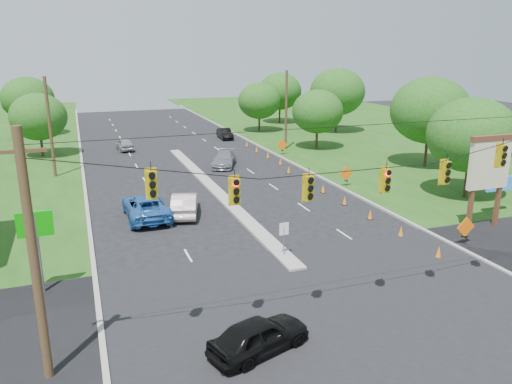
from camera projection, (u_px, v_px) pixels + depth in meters
name	position (u px, v px, depth m)	size (l,w,h in m)	color
ground	(335.00, 307.00, 22.58)	(160.00, 160.00, 0.00)	black
grass_right	(503.00, 165.00, 50.45)	(40.00, 160.00, 0.06)	#1E4714
cross_street	(335.00, 307.00, 22.58)	(160.00, 14.00, 0.02)	black
curb_left	(83.00, 175.00, 46.40)	(0.25, 110.00, 0.16)	gray
curb_right	(283.00, 159.00, 53.00)	(0.25, 110.00, 0.16)	gray
median	(214.00, 189.00, 41.56)	(1.00, 34.00, 0.18)	gray
median_sign	(284.00, 233.00, 27.60)	(0.55, 0.06, 2.05)	gray
signal_span	(351.00, 210.00, 20.29)	(25.60, 0.32, 9.00)	#422D1C
utility_pole_far_left	(50.00, 128.00, 44.38)	(0.28, 0.28, 9.00)	#422D1C
utility_pole_far_right	(286.00, 110.00, 57.06)	(0.28, 0.28, 9.00)	#422D1C
pylon_sign	(490.00, 167.00, 31.75)	(5.90, 2.30, 6.12)	#59331E
cone_0	(439.00, 252.00, 27.85)	(0.32, 0.32, 0.70)	orange
cone_1	(401.00, 231.00, 31.01)	(0.32, 0.32, 0.70)	orange
cone_2	(370.00, 214.00, 34.18)	(0.32, 0.32, 0.70)	orange
cone_3	(345.00, 200.00, 37.34)	(0.32, 0.32, 0.70)	orange
cone_4	(323.00, 189.00, 40.51)	(0.32, 0.32, 0.70)	orange
cone_5	(305.00, 178.00, 43.67)	(0.32, 0.32, 0.70)	orange
cone_6	(289.00, 170.00, 46.83)	(0.32, 0.32, 0.70)	orange
cone_7	(280.00, 162.00, 50.19)	(0.32, 0.32, 0.70)	orange
cone_8	(268.00, 155.00, 53.36)	(0.32, 0.32, 0.70)	orange
cone_9	(257.00, 149.00, 56.52)	(0.32, 0.32, 0.70)	orange
cone_10	(247.00, 144.00, 59.69)	(0.32, 0.32, 0.70)	orange
work_sign_0	(466.00, 228.00, 29.42)	(1.27, 0.58, 1.37)	black
work_sign_1	(346.00, 174.00, 42.08)	(1.27, 0.58, 1.37)	black
work_sign_2	(282.00, 145.00, 54.73)	(1.27, 0.58, 1.37)	black
tree_5	(38.00, 117.00, 52.98)	(5.88, 5.88, 6.86)	black
tree_6	(28.00, 99.00, 65.71)	(6.72, 6.72, 7.84)	black
tree_7	(472.00, 135.00, 37.93)	(6.72, 6.72, 7.84)	black
tree_8	(430.00, 110.00, 48.11)	(7.56, 7.56, 8.82)	black
tree_9	(318.00, 112.00, 57.34)	(5.88, 5.88, 6.86)	black
tree_10	(337.00, 92.00, 68.65)	(7.56, 7.56, 8.82)	black
tree_11	(280.00, 91.00, 77.46)	(6.72, 6.72, 7.84)	black
tree_12	(259.00, 101.00, 69.35)	(5.88, 5.88, 6.86)	black
black_sedan	(259.00, 335.00, 19.08)	(1.68, 4.18, 1.42)	black
white_sedan	(185.00, 204.00, 35.02)	(1.69, 4.85, 1.60)	beige
blue_pickup	(146.00, 206.00, 34.31)	(2.77, 6.01, 1.67)	#2864B1
silver_car_far	(224.00, 159.00, 49.52)	(2.05, 5.04, 1.46)	slate
silver_car_oncoming	(125.00, 144.00, 57.47)	(1.61, 4.01, 1.37)	gray
dark_car_receding	(225.00, 134.00, 64.90)	(1.43, 4.10, 1.35)	black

